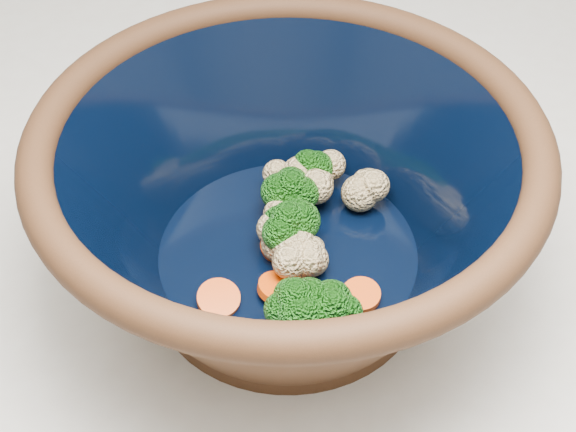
# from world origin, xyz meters

# --- Properties ---
(mixing_bowl) EXTENTS (0.38, 0.38, 0.16)m
(mixing_bowl) POSITION_xyz_m (-0.10, 0.08, 0.99)
(mixing_bowl) COLOR black
(mixing_bowl) RESTS_ON counter
(vegetable_pile) EXTENTS (0.16, 0.19, 0.05)m
(vegetable_pile) POSITION_xyz_m (-0.09, 0.07, 0.96)
(vegetable_pile) COLOR #608442
(vegetable_pile) RESTS_ON mixing_bowl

